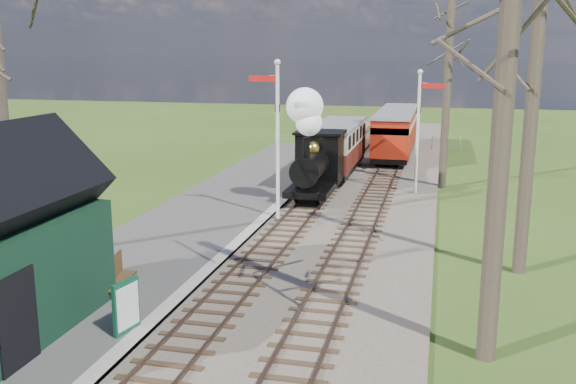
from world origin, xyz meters
The scene contains 17 objects.
distant_hills centered at (1.40, 64.38, -16.21)m, with size 114.40×48.00×22.02m.
ballast_bed centered at (1.30, 22.00, 0.05)m, with size 8.00×60.00×0.10m, color brown.
track_near centered at (0.00, 22.00, 0.10)m, with size 1.60×60.00×0.15m.
track_far centered at (2.60, 22.00, 0.10)m, with size 1.60×60.00×0.15m.
platform centered at (-3.50, 14.00, 0.10)m, with size 5.00×44.00×0.20m, color #474442.
coping_strip centered at (-1.20, 14.00, 0.10)m, with size 0.40×44.00×0.21m, color #B2AD9E.
semaphore_near centered at (-0.77, 16.00, 3.62)m, with size 1.22×0.24×6.22m.
semaphore_far centered at (4.37, 22.00, 3.35)m, with size 1.22×0.24×5.72m.
bare_trees centered at (1.33, 10.10, 5.21)m, with size 15.51×22.39×12.00m.
fence_line centered at (0.30, 36.00, 0.55)m, with size 12.60×0.08×1.00m.
locomotive centered at (-0.01, 19.65, 2.23)m, with size 1.95×4.55×4.88m.
coach centered at (0.00, 25.72, 1.63)m, with size 2.28×7.80×2.40m.
red_carriage_a centered at (2.60, 30.28, 1.60)m, with size 2.22×5.50×2.34m.
red_carriage_b centered at (2.60, 35.78, 1.60)m, with size 2.22×5.50×2.34m.
sign_board centered at (-1.46, 5.03, 0.82)m, with size 0.27×0.84×1.24m.
bench centered at (-2.98, 7.35, 0.63)m, with size 0.74×1.64×0.91m.
person centered at (-3.03, 4.46, 0.87)m, with size 0.49×0.32×1.34m, color black.
Camera 1 is at (5.31, -7.44, 6.51)m, focal length 40.00 mm.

